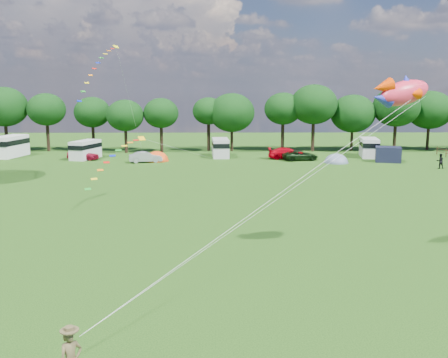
{
  "coord_description": "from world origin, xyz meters",
  "views": [
    {
      "loc": [
        -0.31,
        -22.02,
        9.34
      ],
      "look_at": [
        0.0,
        8.0,
        4.0
      ],
      "focal_mm": 40.0,
      "sensor_mm": 36.0,
      "label": 1
    }
  ],
  "objects_px": {
    "car_b": "(146,157)",
    "car_d": "(300,155)",
    "car_a": "(83,154)",
    "tent_orange": "(157,161)",
    "car_c": "(288,153)",
    "campervan_c": "(220,147)",
    "tent_greyblue": "(336,163)",
    "fish_kite": "(400,93)",
    "walker_a": "(440,161)",
    "campervan_b": "(85,149)",
    "campervan_d": "(369,147)",
    "campervan_a": "(10,146)"
  },
  "relations": [
    {
      "from": "campervan_c",
      "to": "walker_a",
      "type": "bearing_deg",
      "value": -115.85
    },
    {
      "from": "walker_a",
      "to": "campervan_b",
      "type": "bearing_deg",
      "value": -11.97
    },
    {
      "from": "campervan_a",
      "to": "tent_greyblue",
      "type": "relative_size",
      "value": 1.85
    },
    {
      "from": "car_a",
      "to": "tent_orange",
      "type": "height_order",
      "value": "car_a"
    },
    {
      "from": "car_a",
      "to": "fish_kite",
      "type": "bearing_deg",
      "value": -132.0
    },
    {
      "from": "car_b",
      "to": "tent_greyblue",
      "type": "relative_size",
      "value": 1.16
    },
    {
      "from": "campervan_a",
      "to": "campervan_b",
      "type": "relative_size",
      "value": 1.15
    },
    {
      "from": "campervan_a",
      "to": "tent_greyblue",
      "type": "height_order",
      "value": "campervan_a"
    },
    {
      "from": "car_a",
      "to": "campervan_a",
      "type": "xyz_separation_m",
      "value": [
        -11.18,
        3.28,
        0.88
      ]
    },
    {
      "from": "car_a",
      "to": "car_c",
      "type": "distance_m",
      "value": 28.06
    },
    {
      "from": "tent_orange",
      "to": "walker_a",
      "type": "distance_m",
      "value": 35.85
    },
    {
      "from": "campervan_b",
      "to": "tent_orange",
      "type": "relative_size",
      "value": 1.54
    },
    {
      "from": "car_d",
      "to": "campervan_c",
      "type": "height_order",
      "value": "campervan_c"
    },
    {
      "from": "car_a",
      "to": "campervan_c",
      "type": "xyz_separation_m",
      "value": [
        18.76,
        2.9,
        0.66
      ]
    },
    {
      "from": "car_d",
      "to": "tent_greyblue",
      "type": "xyz_separation_m",
      "value": [
        4.33,
        -2.38,
        -0.64
      ]
    },
    {
      "from": "car_d",
      "to": "campervan_a",
      "type": "relative_size",
      "value": 0.76
    },
    {
      "from": "tent_greyblue",
      "to": "tent_orange",
      "type": "bearing_deg",
      "value": 175.24
    },
    {
      "from": "car_a",
      "to": "car_c",
      "type": "relative_size",
      "value": 0.84
    },
    {
      "from": "car_c",
      "to": "tent_orange",
      "type": "bearing_deg",
      "value": 98.37
    },
    {
      "from": "campervan_a",
      "to": "walker_a",
      "type": "distance_m",
      "value": 57.68
    },
    {
      "from": "fish_kite",
      "to": "walker_a",
      "type": "relative_size",
      "value": 2.06
    },
    {
      "from": "campervan_c",
      "to": "tent_greyblue",
      "type": "distance_m",
      "value": 16.39
    },
    {
      "from": "car_b",
      "to": "car_d",
      "type": "xyz_separation_m",
      "value": [
        20.68,
        1.81,
        -0.05
      ]
    },
    {
      "from": "campervan_a",
      "to": "campervan_b",
      "type": "distance_m",
      "value": 11.53
    },
    {
      "from": "campervan_a",
      "to": "walker_a",
      "type": "relative_size",
      "value": 3.53
    },
    {
      "from": "tent_greyblue",
      "to": "fish_kite",
      "type": "bearing_deg",
      "value": -98.65
    },
    {
      "from": "fish_kite",
      "to": "walker_a",
      "type": "distance_m",
      "value": 37.93
    },
    {
      "from": "car_c",
      "to": "campervan_d",
      "type": "height_order",
      "value": "campervan_d"
    },
    {
      "from": "car_a",
      "to": "car_d",
      "type": "distance_m",
      "value": 29.59
    },
    {
      "from": "tent_orange",
      "to": "fish_kite",
      "type": "bearing_deg",
      "value": -65.66
    },
    {
      "from": "car_a",
      "to": "car_b",
      "type": "height_order",
      "value": "car_a"
    },
    {
      "from": "campervan_b",
      "to": "fish_kite",
      "type": "relative_size",
      "value": 1.48
    },
    {
      "from": "car_d",
      "to": "tent_orange",
      "type": "xyz_separation_m",
      "value": [
        -19.4,
        -0.4,
        -0.64
      ]
    },
    {
      "from": "car_a",
      "to": "campervan_a",
      "type": "height_order",
      "value": "campervan_a"
    },
    {
      "from": "car_c",
      "to": "car_d",
      "type": "relative_size",
      "value": 1.07
    },
    {
      "from": "campervan_a",
      "to": "tent_orange",
      "type": "height_order",
      "value": "campervan_a"
    },
    {
      "from": "campervan_b",
      "to": "fish_kite",
      "type": "bearing_deg",
      "value": -129.95
    },
    {
      "from": "tent_orange",
      "to": "tent_greyblue",
      "type": "bearing_deg",
      "value": -4.76
    },
    {
      "from": "car_a",
      "to": "tent_orange",
      "type": "relative_size",
      "value": 1.21
    },
    {
      "from": "car_c",
      "to": "car_d",
      "type": "xyz_separation_m",
      "value": [
        1.53,
        -1.29,
        -0.12
      ]
    },
    {
      "from": "car_d",
      "to": "campervan_d",
      "type": "distance_m",
      "value": 10.97
    },
    {
      "from": "campervan_b",
      "to": "car_b",
      "type": "bearing_deg",
      "value": -95.97
    },
    {
      "from": "car_d",
      "to": "campervan_d",
      "type": "xyz_separation_m",
      "value": [
        10.36,
        3.53,
        0.76
      ]
    },
    {
      "from": "tent_greyblue",
      "to": "walker_a",
      "type": "relative_size",
      "value": 1.91
    },
    {
      "from": "car_c",
      "to": "walker_a",
      "type": "height_order",
      "value": "walker_a"
    },
    {
      "from": "car_b",
      "to": "tent_orange",
      "type": "relative_size",
      "value": 1.11
    },
    {
      "from": "car_c",
      "to": "campervan_c",
      "type": "xyz_separation_m",
      "value": [
        -9.29,
        2.43,
        0.61
      ]
    },
    {
      "from": "campervan_d",
      "to": "car_a",
      "type": "bearing_deg",
      "value": 103.94
    },
    {
      "from": "campervan_d",
      "to": "campervan_a",
      "type": "bearing_deg",
      "value": 99.42
    },
    {
      "from": "car_c",
      "to": "campervan_a",
      "type": "bearing_deg",
      "value": 88.86
    }
  ]
}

